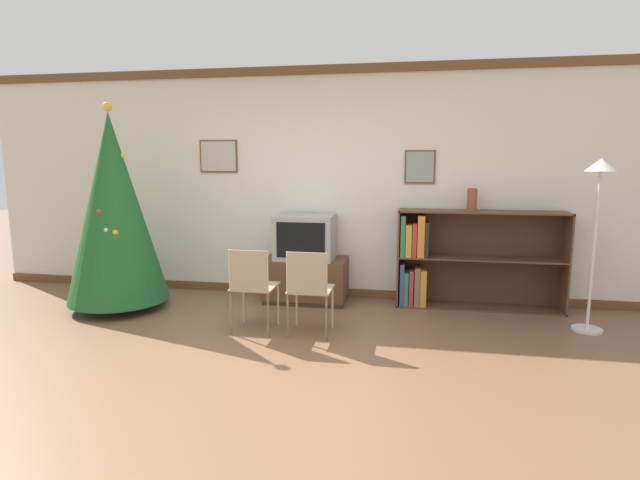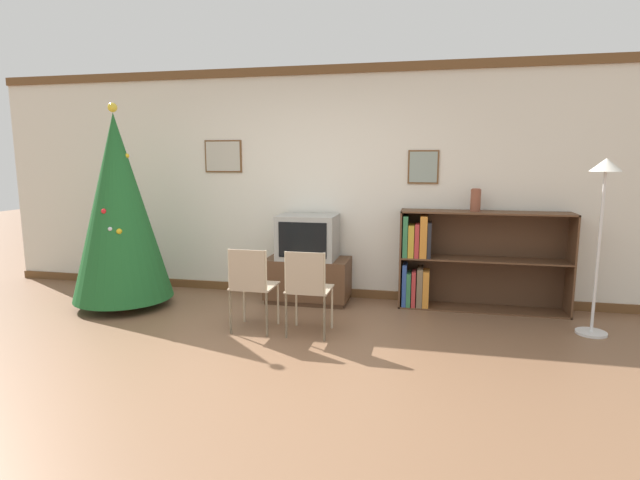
# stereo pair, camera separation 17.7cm
# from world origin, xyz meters

# --- Properties ---
(ground_plane) EXTENTS (24.00, 24.00, 0.00)m
(ground_plane) POSITION_xyz_m (0.00, 0.00, 0.00)
(ground_plane) COLOR brown
(wall_back) EXTENTS (8.37, 0.11, 2.70)m
(wall_back) POSITION_xyz_m (-0.00, 2.36, 1.35)
(wall_back) COLOR silver
(wall_back) RESTS_ON ground_plane
(christmas_tree) EXTENTS (1.07, 1.07, 2.24)m
(christmas_tree) POSITION_xyz_m (-2.01, 1.40, 1.11)
(christmas_tree) COLOR maroon
(christmas_tree) RESTS_ON ground_plane
(tv_console) EXTENTS (0.95, 0.52, 0.51)m
(tv_console) POSITION_xyz_m (-0.03, 2.03, 0.26)
(tv_console) COLOR #412A1A
(tv_console) RESTS_ON ground_plane
(television) EXTENTS (0.66, 0.51, 0.51)m
(television) POSITION_xyz_m (-0.03, 2.03, 0.76)
(television) COLOR #9E9E99
(television) RESTS_ON tv_console
(folding_chair_left) EXTENTS (0.40, 0.40, 0.82)m
(folding_chair_left) POSITION_xyz_m (-0.31, 0.89, 0.47)
(folding_chair_left) COLOR tan
(folding_chair_left) RESTS_ON ground_plane
(folding_chair_right) EXTENTS (0.40, 0.40, 0.82)m
(folding_chair_right) POSITION_xyz_m (0.24, 0.89, 0.47)
(folding_chair_right) COLOR tan
(folding_chair_right) RESTS_ON ground_plane
(bookshelf) EXTENTS (1.79, 0.36, 1.09)m
(bookshelf) POSITION_xyz_m (1.60, 2.13, 0.53)
(bookshelf) COLOR brown
(bookshelf) RESTS_ON ground_plane
(vase) EXTENTS (0.11, 0.11, 0.25)m
(vase) POSITION_xyz_m (1.80, 2.14, 1.21)
(vase) COLOR brown
(vase) RESTS_ON bookshelf
(standing_lamp) EXTENTS (0.28, 0.28, 1.65)m
(standing_lamp) POSITION_xyz_m (2.86, 1.52, 1.27)
(standing_lamp) COLOR silver
(standing_lamp) RESTS_ON ground_plane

